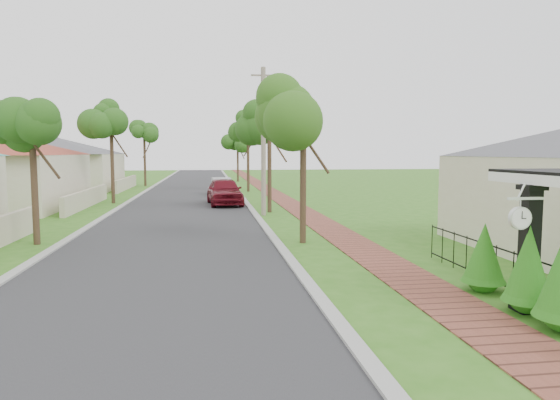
{
  "coord_description": "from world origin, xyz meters",
  "views": [
    {
      "loc": [
        -1.67,
        -9.84,
        3.14
      ],
      "look_at": [
        0.77,
        7.07,
        1.5
      ],
      "focal_mm": 32.0,
      "sensor_mm": 36.0,
      "label": 1
    }
  ],
  "objects": [
    {
      "name": "sidewalk",
      "position": [
        3.25,
        20.0,
        0.0
      ],
      "size": [
        1.5,
        120.0,
        0.03
      ],
      "primitive_type": "cube",
      "color": "brown",
      "rests_on": "ground"
    },
    {
      "name": "street_trees",
      "position": [
        -2.87,
        26.84,
        4.54
      ],
      "size": [
        10.7,
        37.65,
        5.89
      ],
      "color": "#382619",
      "rests_on": "ground"
    },
    {
      "name": "parked_car_white",
      "position": [
        -0.69,
        26.88,
        0.63
      ],
      "size": [
        1.63,
        3.93,
        1.26
      ],
      "primitive_type": "imported",
      "rotation": [
        0.0,
        0.0,
        0.08
      ],
      "color": "silver",
      "rests_on": "ground"
    },
    {
      "name": "porch_post",
      "position": [
        4.55,
        -1.0,
        1.12
      ],
      "size": [
        0.48,
        0.48,
        2.52
      ],
      "color": "black",
      "rests_on": "ground"
    },
    {
      "name": "far_house_grey",
      "position": [
        -14.97,
        34.0,
        2.34
      ],
      "size": [
        15.56,
        15.56,
        4.6
      ],
      "color": "beige",
      "rests_on": "ground"
    },
    {
      "name": "kerb_left",
      "position": [
        -6.65,
        20.0,
        0.0
      ],
      "size": [
        0.3,
        120.0,
        0.1
      ],
      "primitive_type": "cube",
      "color": "#9E9E99",
      "rests_on": "ground"
    },
    {
      "name": "near_tree",
      "position": [
        1.56,
        7.0,
        4.24
      ],
      "size": [
        2.08,
        2.08,
        5.33
      ],
      "color": "#382619",
      "rests_on": "ground"
    },
    {
      "name": "utility_pole",
      "position": [
        1.05,
        14.75,
        3.69
      ],
      "size": [
        1.2,
        0.24,
        7.27
      ],
      "color": "gray",
      "rests_on": "ground"
    },
    {
      "name": "parked_car_red",
      "position": [
        -0.72,
        20.03,
        0.81
      ],
      "size": [
        2.25,
        4.86,
        1.61
      ],
      "primitive_type": "imported",
      "rotation": [
        0.0,
        0.0,
        0.07
      ],
      "color": "maroon",
      "rests_on": "ground"
    },
    {
      "name": "picket_fence",
      "position": [
        4.9,
        -0.0,
        0.53
      ],
      "size": [
        0.03,
        8.02,
        1.0
      ],
      "color": "black",
      "rests_on": "ground"
    },
    {
      "name": "station_clock",
      "position": [
        4.06,
        -1.4,
        1.95
      ],
      "size": [
        0.71,
        0.13,
        0.6
      ],
      "color": "silver",
      "rests_on": "ground"
    },
    {
      "name": "hedge_row",
      "position": [
        4.45,
        -1.63,
        0.87
      ],
      "size": [
        0.93,
        4.89,
        1.95
      ],
      "color": "#1D6B15",
      "rests_on": "ground"
    },
    {
      "name": "road",
      "position": [
        -3.0,
        20.0,
        0.0
      ],
      "size": [
        7.0,
        120.0,
        0.02
      ],
      "primitive_type": "cube",
      "color": "#28282B",
      "rests_on": "ground"
    },
    {
      "name": "kerb_right",
      "position": [
        0.65,
        20.0,
        0.0
      ],
      "size": [
        0.3,
        120.0,
        0.1
      ],
      "primitive_type": "cube",
      "color": "#9E9E99",
      "rests_on": "ground"
    },
    {
      "name": "ground",
      "position": [
        0.0,
        0.0,
        0.0
      ],
      "size": [
        160.0,
        160.0,
        0.0
      ],
      "primitive_type": "plane",
      "color": "#316A19",
      "rests_on": "ground"
    }
  ]
}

